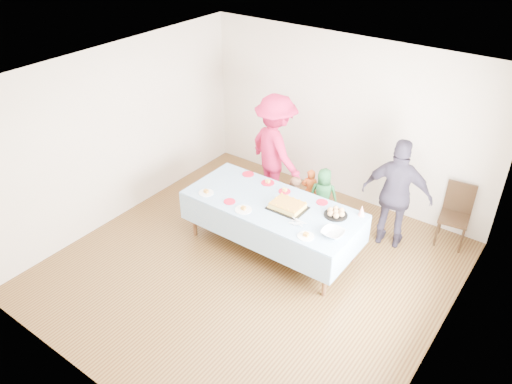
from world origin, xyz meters
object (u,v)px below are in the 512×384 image
party_table (272,206)px  adult_left (276,150)px  birthday_cake (288,206)px  dining_chair (456,211)px

party_table → adult_left: 1.34m
party_table → birthday_cake: size_ratio=4.98×
party_table → dining_chair: size_ratio=2.67×
adult_left → party_table: bearing=143.5°
birthday_cake → adult_left: adult_left is taller
birthday_cake → adult_left: 1.47m
adult_left → birthday_cake: bearing=152.0°
birthday_cake → adult_left: (-0.96, 1.11, 0.11)m
party_table → adult_left: size_ratio=1.35×
birthday_cake → dining_chair: dining_chair is taller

